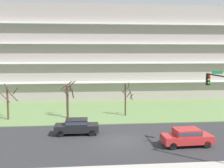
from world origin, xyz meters
TOP-DOWN VIEW (x-y plane):
  - ground at (0.00, 0.00)m, footprint 160.00×160.00m
  - grass_lawn_strip at (0.00, 14.00)m, footprint 80.00×16.00m
  - apartment_building at (0.00, 27.22)m, footprint 47.42×11.39m
  - tree_far_left at (-12.56, 9.34)m, footprint 2.23×2.45m
  - tree_left at (-5.38, 9.74)m, footprint 2.04×1.84m
  - tree_center at (2.14, 10.20)m, footprint 1.60×1.86m
  - sedan_black_near_left at (-4.06, 2.50)m, footprint 4.41×1.83m
  - sedan_red_center_left at (5.78, -2.00)m, footprint 4.47×1.99m
  - traffic_signal_mast at (7.29, -5.21)m, footprint 0.90×4.45m

SIDE VIEW (x-z plane):
  - ground at x=0.00m, z-range 0.00..0.00m
  - grass_lawn_strip at x=0.00m, z-range 0.00..0.08m
  - sedan_black_near_left at x=-4.06m, z-range 0.09..1.66m
  - sedan_red_center_left at x=5.78m, z-range 0.09..1.66m
  - tree_center at x=2.14m, z-range 0.14..4.64m
  - tree_far_left at x=-12.56m, z-range 0.12..4.71m
  - tree_left at x=-5.38m, z-range 0.13..4.89m
  - traffic_signal_mast at x=7.29m, z-range 1.18..8.04m
  - apartment_building at x=0.00m, z-range 0.00..16.39m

